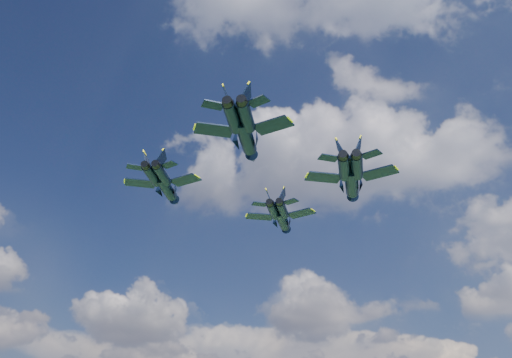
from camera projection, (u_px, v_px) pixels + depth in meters
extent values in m
cylinder|color=black|center=(282.00, 219.00, 106.32)|extent=(3.01, 9.71, 1.91)
cone|color=black|center=(287.00, 231.00, 111.71)|extent=(2.11, 2.95, 1.80)
ellipsoid|color=brown|center=(285.00, 223.00, 109.65)|extent=(1.39, 3.13, 0.87)
cube|color=black|center=(260.00, 217.00, 105.13)|extent=(5.61, 4.76, 0.19)
cube|color=black|center=(301.00, 213.00, 103.78)|extent=(5.44, 3.95, 0.19)
cube|color=black|center=(260.00, 204.00, 100.01)|extent=(3.00, 2.76, 0.15)
cube|color=black|center=(291.00, 201.00, 99.03)|extent=(2.95, 2.41, 0.15)
cube|color=black|center=(269.00, 198.00, 101.14)|extent=(1.14, 2.99, 3.19)
cube|color=black|center=(282.00, 196.00, 100.72)|extent=(1.43, 3.14, 3.19)
cylinder|color=black|center=(166.00, 187.00, 95.04)|extent=(3.47, 9.67, 1.90)
cone|color=black|center=(176.00, 202.00, 100.45)|extent=(2.23, 3.00, 1.79)
ellipsoid|color=brown|center=(172.00, 193.00, 98.38)|extent=(1.53, 3.15, 0.86)
cube|color=black|center=(140.00, 183.00, 93.67)|extent=(5.57, 4.88, 0.19)
cube|color=black|center=(185.00, 180.00, 92.67)|extent=(5.32, 3.71, 0.19)
cube|color=black|center=(135.00, 167.00, 88.58)|extent=(2.97, 2.80, 0.15)
cube|color=black|center=(169.00, 165.00, 87.86)|extent=(2.90, 2.30, 0.15)
cube|color=black|center=(147.00, 161.00, 89.78)|extent=(1.29, 2.92, 3.17)
cube|color=black|center=(161.00, 160.00, 89.48)|extent=(1.49, 3.14, 3.17)
cylinder|color=black|center=(352.00, 182.00, 87.11)|extent=(3.41, 10.40, 2.04)
cone|color=black|center=(353.00, 199.00, 92.91)|extent=(2.31, 3.19, 1.93)
ellipsoid|color=brown|center=(352.00, 188.00, 90.68)|extent=(1.54, 3.37, 0.93)
cube|color=black|center=(324.00, 177.00, 85.76)|extent=(6.00, 5.16, 0.20)
cube|color=black|center=(379.00, 173.00, 84.45)|extent=(5.79, 4.15, 0.20)
cube|color=black|center=(329.00, 158.00, 80.28)|extent=(3.21, 2.98, 0.16)
cube|color=black|center=(371.00, 154.00, 79.33)|extent=(3.15, 2.54, 0.16)
cube|color=black|center=(340.00, 150.00, 81.52)|extent=(1.28, 3.18, 3.42)
cube|color=black|center=(358.00, 149.00, 81.11)|extent=(1.56, 3.37, 3.42)
cylinder|color=black|center=(246.00, 136.00, 74.78)|extent=(3.52, 9.72, 1.91)
cone|color=black|center=(253.00, 158.00, 80.23)|extent=(2.25, 3.02, 1.80)
ellipsoid|color=brown|center=(250.00, 145.00, 78.14)|extent=(1.54, 3.16, 0.87)
cube|color=black|center=(214.00, 130.00, 73.39)|extent=(5.59, 4.91, 0.19)
cube|color=black|center=(273.00, 125.00, 72.41)|extent=(5.34, 3.72, 0.19)
cube|color=black|center=(213.00, 105.00, 68.28)|extent=(2.98, 2.82, 0.15)
cube|color=black|center=(258.00, 101.00, 67.57)|extent=(2.91, 2.30, 0.15)
cube|color=black|center=(227.00, 98.00, 69.49)|extent=(1.30, 2.94, 3.19)
cube|color=black|center=(246.00, 96.00, 69.19)|extent=(1.50, 3.16, 3.19)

